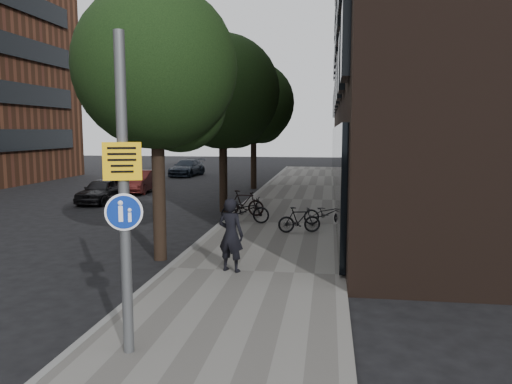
% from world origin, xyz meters
% --- Properties ---
extents(ground, '(120.00, 120.00, 0.00)m').
position_xyz_m(ground, '(0.00, 0.00, 0.00)').
color(ground, black).
rests_on(ground, ground).
extents(sidewalk, '(4.50, 60.00, 0.12)m').
position_xyz_m(sidewalk, '(0.25, 10.00, 0.06)').
color(sidewalk, slate).
rests_on(sidewalk, ground).
extents(curb_edge, '(0.15, 60.00, 0.13)m').
position_xyz_m(curb_edge, '(-2.00, 10.00, 0.07)').
color(curb_edge, slate).
rests_on(curb_edge, ground).
extents(building_right_dark_brick, '(12.00, 40.00, 18.00)m').
position_xyz_m(building_right_dark_brick, '(8.50, 22.00, 9.00)').
color(building_right_dark_brick, black).
rests_on(building_right_dark_brick, ground).
extents(street_tree_near, '(4.40, 4.40, 7.50)m').
position_xyz_m(street_tree_near, '(-2.53, 4.64, 5.11)').
color(street_tree_near, black).
rests_on(street_tree_near, ground).
extents(street_tree_mid, '(5.00, 5.00, 7.80)m').
position_xyz_m(street_tree_mid, '(-2.53, 13.14, 5.11)').
color(street_tree_mid, black).
rests_on(street_tree_mid, ground).
extents(street_tree_far, '(5.00, 5.00, 7.80)m').
position_xyz_m(street_tree_far, '(-2.53, 22.14, 5.11)').
color(street_tree_far, black).
rests_on(street_tree_far, ground).
extents(signpost, '(0.56, 0.20, 4.96)m').
position_xyz_m(signpost, '(-1.04, -1.48, 2.63)').
color(signpost, '#595B5E').
rests_on(signpost, sidewalk).
extents(pedestrian, '(0.77, 0.62, 1.85)m').
position_xyz_m(pedestrian, '(-0.32, 3.24, 1.04)').
color(pedestrian, black).
rests_on(pedestrian, sidewalk).
extents(parked_bike_facade_near, '(1.72, 0.69, 0.89)m').
position_xyz_m(parked_bike_facade_near, '(2.00, 9.77, 0.56)').
color(parked_bike_facade_near, black).
rests_on(parked_bike_facade_near, sidewalk).
extents(parked_bike_facade_far, '(1.53, 0.76, 0.89)m').
position_xyz_m(parked_bike_facade_far, '(1.08, 8.25, 0.56)').
color(parked_bike_facade_far, black).
rests_on(parked_bike_facade_far, sidewalk).
extents(parked_bike_curb_near, '(1.91, 0.76, 0.98)m').
position_xyz_m(parked_bike_curb_near, '(-1.07, 9.79, 0.61)').
color(parked_bike_curb_near, black).
rests_on(parked_bike_curb_near, sidewalk).
extents(parked_bike_curb_far, '(1.78, 0.68, 1.05)m').
position_xyz_m(parked_bike_curb_far, '(-1.41, 11.37, 0.64)').
color(parked_bike_curb_far, black).
rests_on(parked_bike_curb_far, sidewalk).
extents(parked_car_near, '(1.56, 3.65, 1.23)m').
position_xyz_m(parked_car_near, '(-9.23, 14.82, 0.61)').
color(parked_car_near, black).
rests_on(parked_car_near, ground).
extents(parked_car_mid, '(1.50, 3.96, 1.29)m').
position_xyz_m(parked_car_mid, '(-8.89, 19.08, 0.64)').
color(parked_car_mid, '#4C1715').
rests_on(parked_car_mid, ground).
extents(parked_car_far, '(2.23, 4.67, 1.31)m').
position_xyz_m(parked_car_far, '(-9.20, 29.96, 0.66)').
color(parked_car_far, black).
rests_on(parked_car_far, ground).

